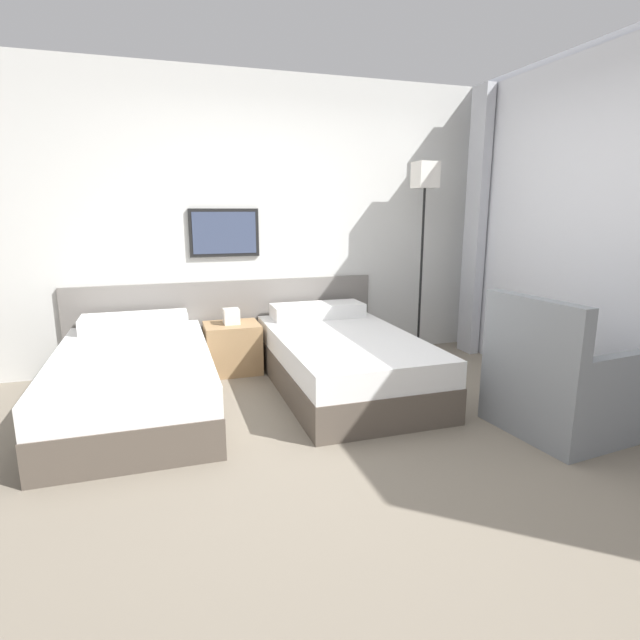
% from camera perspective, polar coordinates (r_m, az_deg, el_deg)
% --- Properties ---
extents(ground_plane, '(16.00, 16.00, 0.00)m').
position_cam_1_polar(ground_plane, '(3.31, 2.37, -13.91)').
color(ground_plane, slate).
extents(wall_headboard, '(10.00, 0.10, 2.70)m').
position_cam_1_polar(wall_headboard, '(4.89, -5.97, 10.39)').
color(wall_headboard, silver).
rests_on(wall_headboard, ground_plane).
extents(bed_near_door, '(1.09, 1.92, 0.59)m').
position_cam_1_polar(bed_near_door, '(3.97, -20.46, -6.37)').
color(bed_near_door, brown).
rests_on(bed_near_door, ground_plane).
extents(bed_near_window, '(1.09, 1.92, 0.59)m').
position_cam_1_polar(bed_near_window, '(4.20, 2.61, -4.53)').
color(bed_near_window, brown).
rests_on(bed_near_window, ground_plane).
extents(nightstand, '(0.49, 0.42, 0.59)m').
position_cam_1_polar(nightstand, '(4.67, -9.96, -3.05)').
color(nightstand, '#9E7A51').
rests_on(nightstand, ground_plane).
extents(floor_lamp, '(0.24, 0.24, 1.92)m').
position_cam_1_polar(floor_lamp, '(5.05, 11.83, 13.40)').
color(floor_lamp, black).
rests_on(floor_lamp, ground_plane).
extents(armchair, '(0.80, 0.85, 0.93)m').
position_cam_1_polar(armchair, '(3.74, 25.56, -7.08)').
color(armchair, gray).
rests_on(armchair, ground_plane).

